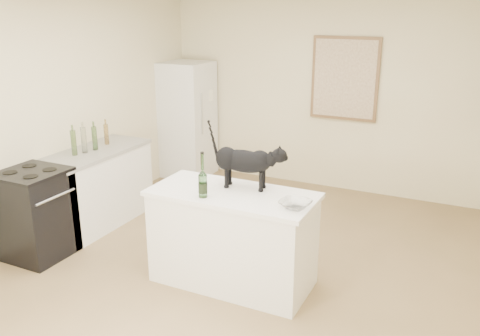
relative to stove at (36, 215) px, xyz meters
name	(u,v)px	position (x,y,z in m)	size (l,w,h in m)	color
floor	(233,269)	(1.95, 0.60, -0.45)	(5.50, 5.50, 0.00)	#8F724C
wall_back	(323,95)	(1.95, 3.35, 0.85)	(4.50, 4.50, 0.00)	beige
wall_left	(49,119)	(-0.30, 0.60, 0.85)	(5.50, 5.50, 0.00)	beige
island_base	(233,240)	(2.05, 0.40, -0.02)	(1.44, 0.67, 0.86)	white
island_top	(233,194)	(2.05, 0.40, 0.43)	(1.50, 0.70, 0.04)	white
left_cabinets	(96,189)	(0.00, 0.90, -0.02)	(0.60, 1.40, 0.86)	white
left_countertop	(92,152)	(0.00, 0.90, 0.43)	(0.62, 1.44, 0.04)	gray
stove	(36,215)	(0.00, 0.00, 0.00)	(0.60, 0.60, 0.90)	black
fridge	(187,120)	(0.00, 2.95, 0.40)	(0.68, 0.68, 1.70)	white
artwork_frame	(345,79)	(2.25, 3.32, 1.10)	(0.90, 0.03, 1.10)	brown
artwork_canvas	(344,79)	(2.25, 3.30, 1.10)	(0.82, 0.00, 1.02)	beige
black_cat	(244,164)	(2.09, 0.55, 0.68)	(0.65, 0.19, 0.45)	black
wine_bottle	(203,178)	(1.87, 0.18, 0.63)	(0.08, 0.08, 0.36)	#245622
glass_bowl	(295,204)	(2.68, 0.30, 0.48)	(0.26, 0.26, 0.06)	white
fridge_paper	(210,96)	(0.34, 3.05, 0.77)	(0.00, 0.13, 0.17)	white
counter_bottle_cluster	(89,139)	(-0.02, 0.88, 0.59)	(0.12, 0.57, 0.29)	brown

